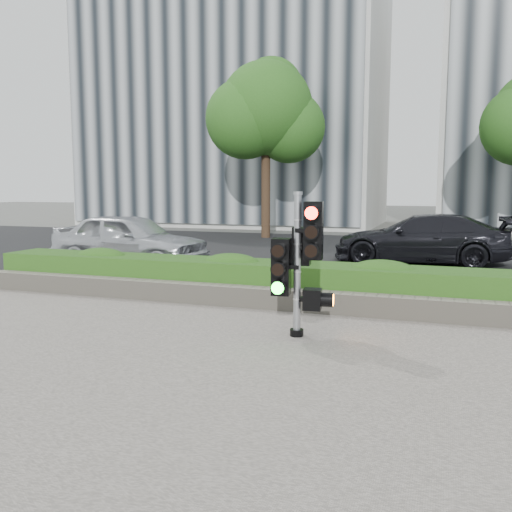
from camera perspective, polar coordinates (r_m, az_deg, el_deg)
name	(u,v)px	position (r m, az deg, el deg)	size (l,w,h in m)	color
ground	(244,341)	(7.26, -1.24, -8.99)	(120.00, 120.00, 0.00)	#51514C
sidewalk	(146,414)	(5.12, -11.51, -15.99)	(16.00, 11.00, 0.03)	#9E9389
road	(359,255)	(16.83, 10.80, 0.15)	(60.00, 13.00, 0.02)	black
curb	(303,294)	(10.18, 5.01, -3.98)	(60.00, 0.25, 0.12)	gray
stone_wall	(285,299)	(8.97, 3.04, -4.56)	(12.00, 0.32, 0.34)	gray
hedge	(295,283)	(9.55, 4.14, -2.81)	(12.00, 1.00, 0.68)	#468C2B
building_left	(238,91)	(32.15, -1.93, 16.94)	(16.00, 9.00, 15.00)	#B7B7B2
tree_left	(266,112)	(22.42, 1.06, 14.89)	(4.61, 4.03, 7.34)	black
traffic_signal	(300,257)	(7.25, 4.62, -0.11)	(0.69, 0.54, 1.95)	black
car_silver	(130,240)	(14.08, -13.16, 1.64)	(1.64, 4.09, 1.39)	silver
car_dark	(421,239)	(15.15, 16.96, 1.76)	(1.85, 4.55, 1.32)	black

